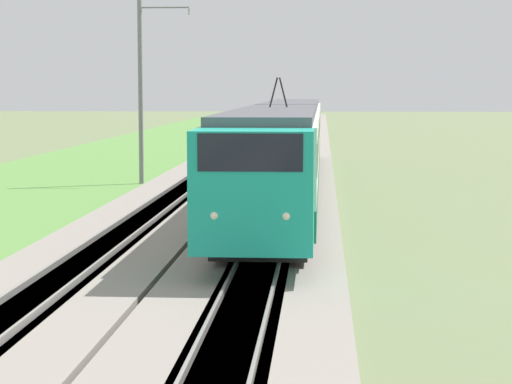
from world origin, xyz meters
TOP-DOWN VIEW (x-y plane):
  - ballast_main at (50.00, 0.00)m, footprint 240.00×4.40m
  - ballast_adjacent at (50.00, -4.54)m, footprint 240.00×4.40m
  - track_main at (50.00, 0.00)m, footprint 240.00×1.57m
  - track_adjacent at (50.00, -4.54)m, footprint 240.00×1.57m
  - grass_verge at (50.00, 7.10)m, footprint 240.00×13.13m
  - passenger_train at (39.94, -4.54)m, footprint 42.31×2.95m
  - catenary_mast_mid at (44.64, 2.61)m, footprint 0.22×2.56m

SIDE VIEW (x-z plane):
  - grass_verge at x=50.00m, z-range 0.00..0.12m
  - ballast_main at x=50.00m, z-range 0.00..0.30m
  - ballast_adjacent at x=50.00m, z-range 0.00..0.30m
  - track_main at x=50.00m, z-range -0.07..0.38m
  - track_adjacent at x=50.00m, z-range -0.07..0.38m
  - passenger_train at x=39.94m, z-range -0.16..5.00m
  - catenary_mast_mid at x=44.64m, z-range 0.15..9.66m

